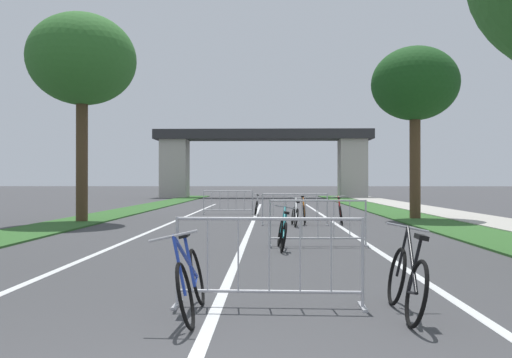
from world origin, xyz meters
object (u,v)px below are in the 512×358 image
(crowd_barrier_fourth, at_px, (228,202))
(bicycle_orange_6, at_px, (304,213))
(crowd_barrier_third, at_px, (295,210))
(bicycle_black_5, at_px, (407,281))
(crowd_barrier_nearest, at_px, (269,263))
(tree_right_oak_mid, at_px, (415,85))
(bicycle_teal_1, at_px, (282,233))
(bicycle_red_2, at_px, (340,213))
(bicycle_blue_3, at_px, (191,281))
(crowd_barrier_second, at_px, (318,223))
(bicycle_white_4, at_px, (295,215))
(bicycle_silver_0, at_px, (256,207))
(tree_left_pine_far, at_px, (82,61))

(crowd_barrier_fourth, xyz_separation_m, bicycle_orange_6, (3.05, -5.36, -0.13))
(crowd_barrier_third, height_order, bicycle_black_5, crowd_barrier_third)
(crowd_barrier_nearest, xyz_separation_m, bicycle_black_5, (1.50, -0.37, -0.13))
(crowd_barrier_fourth, height_order, bicycle_orange_6, crowd_barrier_fourth)
(tree_right_oak_mid, bearing_deg, bicycle_black_5, -105.52)
(bicycle_teal_1, bearing_deg, crowd_barrier_nearest, -95.43)
(bicycle_red_2, bearing_deg, bicycle_blue_3, -99.12)
(bicycle_teal_1, relative_size, bicycle_orange_6, 0.97)
(crowd_barrier_second, height_order, bicycle_white_4, crowd_barrier_second)
(crowd_barrier_second, height_order, crowd_barrier_fourth, same)
(bicycle_blue_3, distance_m, bicycle_orange_6, 12.70)
(bicycle_teal_1, distance_m, bicycle_black_5, 5.76)
(bicycle_teal_1, bearing_deg, bicycle_silver_0, 91.81)
(crowd_barrier_second, xyz_separation_m, bicycle_blue_3, (-1.94, -6.27, -0.14))
(crowd_barrier_second, bearing_deg, tree_left_pine_far, 139.07)
(tree_right_oak_mid, relative_size, bicycle_silver_0, 4.12)
(bicycle_teal_1, xyz_separation_m, bicycle_black_5, (1.22, -5.63, 0.03))
(crowd_barrier_second, relative_size, bicycle_red_2, 1.36)
(crowd_barrier_nearest, bearing_deg, tree_right_oak_mid, 68.73)
(crowd_barrier_nearest, relative_size, bicycle_silver_0, 1.39)
(bicycle_blue_3, relative_size, bicycle_white_4, 1.06)
(bicycle_red_2, relative_size, bicycle_blue_3, 0.96)
(tree_left_pine_far, distance_m, bicycle_orange_6, 9.59)
(crowd_barrier_second, bearing_deg, bicycle_blue_3, -107.21)
(tree_right_oak_mid, relative_size, crowd_barrier_fourth, 2.97)
(crowd_barrier_nearest, xyz_separation_m, bicycle_silver_0, (-0.58, 16.84, -0.16))
(bicycle_blue_3, bearing_deg, crowd_barrier_third, -99.64)
(bicycle_red_2, height_order, bicycle_white_4, bicycle_red_2)
(crowd_barrier_nearest, distance_m, bicycle_silver_0, 16.85)
(tree_left_pine_far, relative_size, bicycle_blue_3, 4.33)
(crowd_barrier_second, height_order, bicycle_red_2, crowd_barrier_second)
(crowd_barrier_third, xyz_separation_m, bicycle_red_2, (1.60, 0.57, -0.15))
(tree_right_oak_mid, xyz_separation_m, bicycle_red_2, (-3.15, -2.17, -4.80))
(crowd_barrier_nearest, distance_m, bicycle_black_5, 1.55)
(crowd_barrier_second, relative_size, bicycle_blue_3, 1.30)
(crowd_barrier_fourth, distance_m, bicycle_red_2, 6.79)
(bicycle_silver_0, bearing_deg, crowd_barrier_second, -80.74)
(tree_left_pine_far, distance_m, bicycle_silver_0, 9.23)
(bicycle_teal_1, bearing_deg, bicycle_white_4, 82.31)
(crowd_barrier_second, bearing_deg, crowd_barrier_nearest, -100.65)
(bicycle_white_4, bearing_deg, bicycle_silver_0, 100.71)
(tree_left_pine_far, distance_m, crowd_barrier_second, 11.60)
(crowd_barrier_third, distance_m, bicycle_white_4, 0.45)
(bicycle_black_5, bearing_deg, crowd_barrier_second, 95.80)
(tree_left_pine_far, height_order, bicycle_teal_1, tree_left_pine_far)
(bicycle_blue_3, height_order, bicycle_white_4, bicycle_blue_3)
(bicycle_white_4, bearing_deg, tree_right_oak_mid, 30.17)
(crowd_barrier_nearest, bearing_deg, bicycle_silver_0, 91.97)
(tree_right_oak_mid, distance_m, crowd_barrier_second, 10.72)
(bicycle_teal_1, bearing_deg, bicycle_black_5, -80.15)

